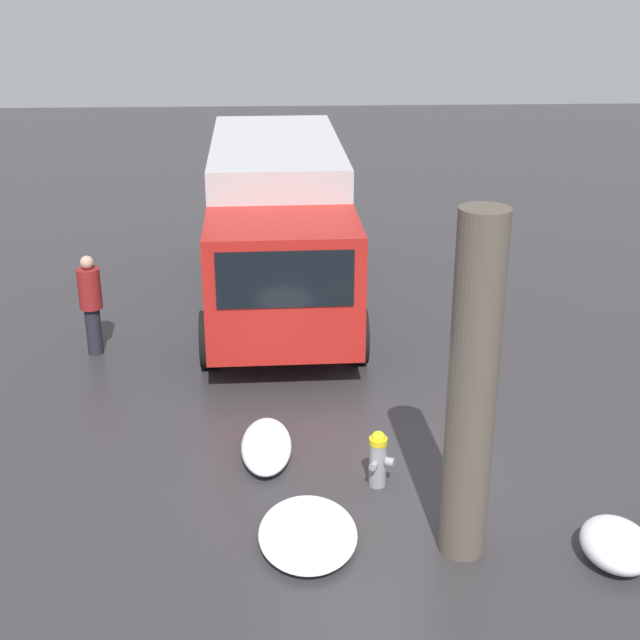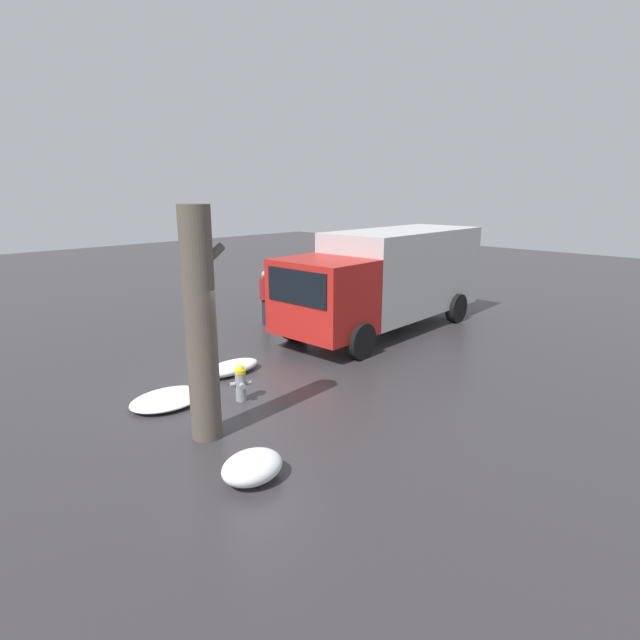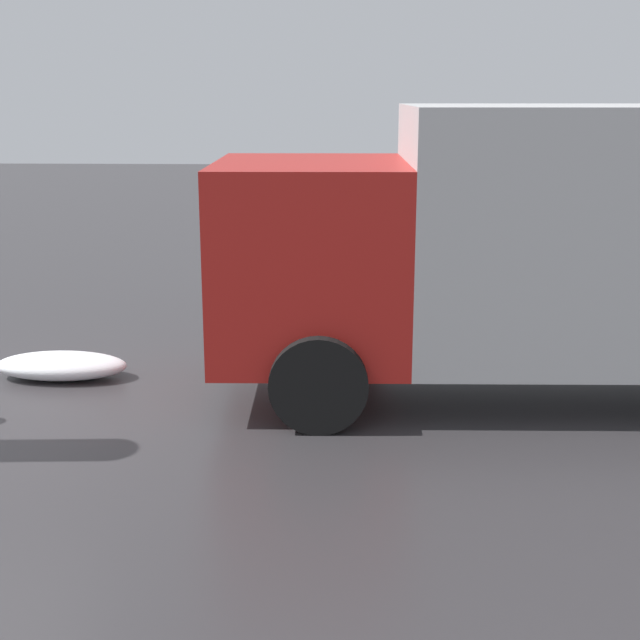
% 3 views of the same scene
% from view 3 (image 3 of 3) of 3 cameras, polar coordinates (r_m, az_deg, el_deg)
% --- Properties ---
extents(delivery_truck, '(7.25, 2.74, 2.88)m').
position_cam_3_polar(delivery_truck, '(9.28, 17.05, 4.95)').
color(delivery_truck, red).
rests_on(delivery_truck, ground_plane).
extents(pedestrian, '(0.36, 0.36, 1.65)m').
position_cam_3_polar(pedestrian, '(12.03, 3.20, 4.35)').
color(pedestrian, '#23232D').
rests_on(pedestrian, ground_plane).
extents(snow_pile_by_tree, '(1.42, 0.65, 0.28)m').
position_cam_3_polar(snow_pile_by_tree, '(10.00, -16.23, -2.82)').
color(snow_pile_by_tree, white).
rests_on(snow_pile_by_tree, ground_plane).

